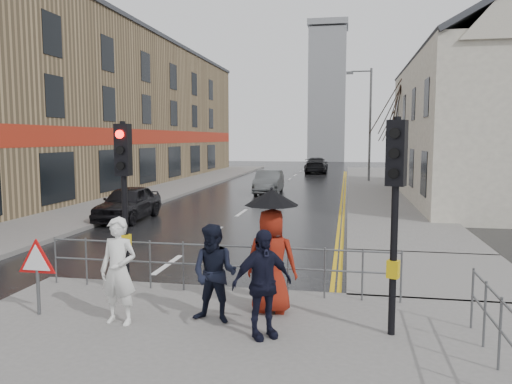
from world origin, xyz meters
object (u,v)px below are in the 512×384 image
at_px(pedestrian_a, 119,271).
at_px(pedestrian_d, 262,284).
at_px(car_mid, 269,182).
at_px(pedestrian_b, 215,274).
at_px(pedestrian_with_umbrella, 271,248).
at_px(car_parked, 128,203).

height_order(pedestrian_a, pedestrian_d, pedestrian_a).
bearing_deg(car_mid, pedestrian_b, -85.65).
bearing_deg(pedestrian_with_umbrella, pedestrian_d, -88.41).
bearing_deg(pedestrian_d, pedestrian_a, 141.90).
relative_size(pedestrian_with_umbrella, car_parked, 0.55).
xyz_separation_m(pedestrian_b, car_mid, (-2.35, 20.76, -0.30)).
xyz_separation_m(pedestrian_a, car_parked, (-4.78, 10.71, -0.36)).
bearing_deg(pedestrian_d, pedestrian_b, 116.16).
bearing_deg(pedestrian_with_umbrella, pedestrian_b, -142.89).
distance_m(pedestrian_a, pedestrian_d, 2.44).
bearing_deg(pedestrian_with_umbrella, car_mid, 99.07).
xyz_separation_m(pedestrian_with_umbrella, pedestrian_d, (0.03, -1.14, -0.31)).
bearing_deg(pedestrian_d, car_mid, 63.89).
xyz_separation_m(pedestrian_b, car_parked, (-6.32, 10.35, -0.29)).
bearing_deg(car_mid, pedestrian_d, -83.44).
relative_size(pedestrian_d, car_parked, 0.43).
distance_m(pedestrian_b, car_parked, 12.13).
xyz_separation_m(car_parked, car_mid, (3.97, 10.41, -0.00)).
bearing_deg(pedestrian_with_umbrella, car_parked, 126.51).
bearing_deg(pedestrian_b, pedestrian_d, -20.88).
bearing_deg(car_mid, pedestrian_a, -89.92).
distance_m(car_parked, car_mid, 11.14).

